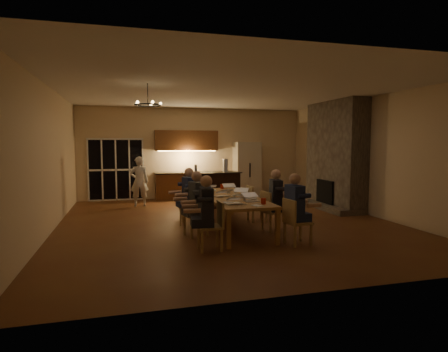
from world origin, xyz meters
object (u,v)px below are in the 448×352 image
at_px(chair_right_mid, 273,211).
at_px(person_left_far, 189,197).
at_px(bar_blender, 225,165).
at_px(refrigerator, 247,169).
at_px(chair_left_mid, 196,215).
at_px(chair_left_far, 189,206).
at_px(chair_right_near, 298,222).
at_px(plate_near, 252,198).
at_px(laptop_a, 233,198).
at_px(chair_right_far, 257,204).
at_px(redcup_near, 263,201).
at_px(can_cola, 208,187).
at_px(person_right_mid, 276,200).
at_px(mug_back, 210,191).
at_px(redcup_mid, 210,192).
at_px(person_left_mid, 197,204).
at_px(plate_far, 239,191).
at_px(bar_bottle, 196,169).
at_px(plate_left, 227,203).
at_px(bar_island, 212,190).
at_px(mug_mid, 228,191).
at_px(laptop_f, 230,186).
at_px(laptop_d, 241,191).
at_px(mug_front, 234,197).
at_px(standing_person, 139,181).
at_px(person_left_near, 206,213).
at_px(chair_left_near, 210,226).
at_px(laptop_e, 210,186).
at_px(dining_table, 230,212).
at_px(laptop_b, 252,196).
at_px(redcup_far, 222,186).

bearing_deg(chair_right_mid, person_left_far, 50.09).
bearing_deg(bar_blender, refrigerator, 53.15).
relative_size(chair_left_mid, chair_left_far, 1.00).
xyz_separation_m(chair_right_near, bar_blender, (-0.20, 4.60, 0.83)).
bearing_deg(plate_near, laptop_a, -137.15).
bearing_deg(person_left_far, chair_right_far, 80.24).
relative_size(redcup_near, can_cola, 1.00).
height_order(person_right_mid, mug_back, person_right_mid).
bearing_deg(redcup_near, redcup_mid, 113.05).
relative_size(person_left_mid, person_right_mid, 1.00).
height_order(chair_left_mid, chair_left_far, same).
relative_size(plate_far, bar_bottle, 1.16).
distance_m(chair_right_far, plate_left, 2.02).
height_order(laptop_a, mug_back, laptop_a).
distance_m(redcup_mid, can_cola, 0.98).
xyz_separation_m(refrigerator, bar_island, (-1.76, -1.93, -0.46)).
height_order(chair_left_far, mug_mid, chair_left_far).
xyz_separation_m(refrigerator, person_left_far, (-2.85, -4.20, -0.31)).
height_order(chair_right_near, person_right_mid, person_right_mid).
xyz_separation_m(chair_left_mid, laptop_f, (1.16, 1.43, 0.42)).
distance_m(laptop_d, can_cola, 1.45).
bearing_deg(mug_front, chair_left_mid, 178.52).
bearing_deg(bar_island, mug_mid, -102.53).
bearing_deg(refrigerator, standing_person, -164.02).
xyz_separation_m(person_right_mid, mug_back, (-1.22, 1.23, 0.11)).
bearing_deg(chair_right_near, mug_mid, 13.17).
bearing_deg(person_left_near, person_left_far, -176.03).
height_order(mug_mid, plate_left, mug_mid).
xyz_separation_m(chair_right_far, mug_back, (-1.20, 0.11, 0.36)).
xyz_separation_m(chair_left_near, redcup_near, (1.17, 0.32, 0.37)).
height_order(laptop_e, bar_blender, bar_blender).
xyz_separation_m(dining_table, chair_right_mid, (0.87, -0.45, 0.07)).
relative_size(person_left_mid, bar_blender, 3.46).
relative_size(laptop_a, bar_bottle, 1.33).
height_order(chair_right_mid, laptop_b, laptop_b).
xyz_separation_m(chair_right_near, laptop_e, (-1.11, 2.80, 0.42)).
xyz_separation_m(chair_left_near, person_left_mid, (-0.04, 1.06, 0.24)).
bearing_deg(mug_front, mug_back, 102.41).
relative_size(dining_table, laptop_e, 10.23).
relative_size(dining_table, person_left_mid, 2.37).
bearing_deg(chair_right_far, laptop_a, 144.98).
bearing_deg(mug_back, mug_mid, -33.94).
bearing_deg(refrigerator, plate_near, -107.40).
relative_size(chair_left_near, redcup_far, 7.42).
xyz_separation_m(laptop_d, can_cola, (-0.45, 1.38, -0.05)).
height_order(person_left_near, person_right_mid, same).
height_order(chair_left_near, redcup_near, chair_left_near).
distance_m(laptop_a, redcup_far, 2.52).
bearing_deg(person_left_near, person_left_mid, -175.94).
height_order(chair_left_far, person_left_near, person_left_near).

